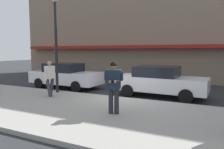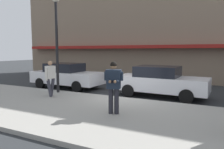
{
  "view_description": "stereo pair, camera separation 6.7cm",
  "coord_description": "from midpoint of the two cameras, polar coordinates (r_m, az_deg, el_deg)",
  "views": [
    {
      "loc": [
        3.95,
        -9.48,
        2.31
      ],
      "look_at": [
        0.63,
        -2.76,
        1.49
      ],
      "focal_mm": 35.0,
      "sensor_mm": 36.0,
      "label": 1
    },
    {
      "loc": [
        4.01,
        -9.45,
        2.31
      ],
      "look_at": [
        0.63,
        -2.76,
        1.49
      ],
      "focal_mm": 35.0,
      "sensor_mm": 36.0,
      "label": 2
    }
  ],
  "objects": [
    {
      "name": "ground_plane",
      "position": [
        10.53,
        3.95,
        -6.45
      ],
      "size": [
        80.0,
        80.0,
        0.0
      ],
      "primitive_type": "plane",
      "color": "#2B2D30"
    },
    {
      "name": "parked_sedan_mid",
      "position": [
        11.21,
        12.63,
        -1.71
      ],
      "size": [
        4.56,
        2.05,
        1.54
      ],
      "color": "silver",
      "rests_on": "ground"
    },
    {
      "name": "sidewalk",
      "position": [
        7.6,
        2.5,
        -10.92
      ],
      "size": [
        32.0,
        5.3,
        0.14
      ],
      "primitive_type": "cube",
      "color": "#99968E",
      "rests_on": "ground"
    },
    {
      "name": "street_lamp_post",
      "position": [
        11.67,
        -14.11,
        10.13
      ],
      "size": [
        0.36,
        0.36,
        4.88
      ],
      "color": "black",
      "rests_on": "sidewalk"
    },
    {
      "name": "parked_sedan_near",
      "position": [
        13.79,
        -11.67,
        -0.22
      ],
      "size": [
        4.52,
        1.98,
        1.54
      ],
      "color": "silver",
      "rests_on": "ground"
    },
    {
      "name": "pedestrian_in_light_coat",
      "position": [
        10.72,
        -15.61,
        -0.44
      ],
      "size": [
        0.34,
        0.6,
        1.7
      ],
      "color": "#33333D",
      "rests_on": "sidewalk"
    },
    {
      "name": "storefront_facade",
      "position": [
        18.45,
        17.83,
        15.39
      ],
      "size": [
        28.0,
        4.7,
        10.7
      ],
      "color": "#84705B",
      "rests_on": "ground"
    },
    {
      "name": "man_texting_on_phone",
      "position": [
        7.43,
        0.68,
        -1.96
      ],
      "size": [
        0.62,
        0.65,
        1.81
      ],
      "color": "#23232B",
      "rests_on": "sidewalk"
    },
    {
      "name": "curb_paint_line",
      "position": [
        10.24,
        9.26,
        -6.87
      ],
      "size": [
        28.0,
        0.12,
        0.01
      ],
      "primitive_type": "cube",
      "color": "silver",
      "rests_on": "ground"
    }
  ]
}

